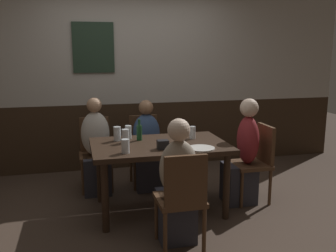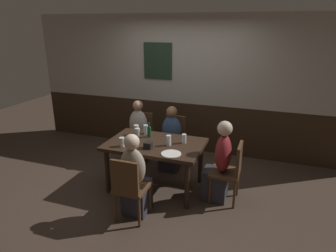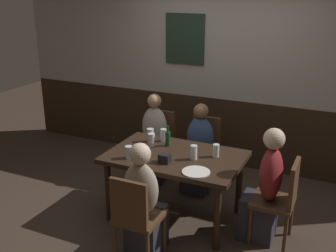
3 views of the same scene
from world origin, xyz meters
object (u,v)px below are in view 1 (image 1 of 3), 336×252
object	(u,v)px
chair_mid_far	(145,146)
person_mid_far	(147,152)
person_mid_near	(177,191)
chair_left_far	(95,149)
person_left_far	(96,153)
condiment_caddy	(163,145)
pint_glass_stout	(117,135)
plate_white_large	(201,148)
beer_bottle_green	(139,132)
chair_mid_near	(182,196)
highball_clear	(125,147)
pint_glass_amber	(180,137)
person_head_east	(243,159)
tumbler_water	(125,137)
chair_head_east	(256,159)
dining_table	(160,152)
tumbler_short	(128,133)
beer_glass_tall	(192,133)

from	to	relation	value
chair_mid_far	person_mid_far	size ratio (longest dim) A/B	0.80
person_mid_near	chair_left_far	bearing A→B (deg)	111.51
person_left_far	condiment_caddy	bearing A→B (deg)	-56.97
pint_glass_stout	plate_white_large	xyz separation A→B (m)	(0.77, -0.54, -0.06)
beer_bottle_green	condiment_caddy	xyz separation A→B (m)	(0.16, -0.43, -0.04)
chair_mid_near	highball_clear	bearing A→B (deg)	123.87
chair_left_far	person_left_far	distance (m)	0.16
pint_glass_amber	highball_clear	world-z (taller)	pint_glass_amber
chair_mid_far	highball_clear	distance (m)	1.26
person_head_east	chair_mid_near	bearing A→B (deg)	-137.84
pint_glass_amber	plate_white_large	world-z (taller)	pint_glass_amber
chair_mid_far	highball_clear	xyz separation A→B (m)	(-0.40, -1.16, 0.30)
plate_white_large	tumbler_water	bearing A→B (deg)	148.40
person_head_east	person_mid_far	world-z (taller)	person_head_east
tumbler_water	condiment_caddy	xyz separation A→B (m)	(0.33, -0.35, -0.02)
plate_white_large	chair_left_far	bearing A→B (deg)	129.72
person_head_east	tumbler_water	distance (m)	1.35
person_head_east	pint_glass_stout	xyz separation A→B (m)	(-1.38, 0.24, 0.30)
pint_glass_stout	chair_head_east	bearing A→B (deg)	-8.72
tumbler_water	pint_glass_stout	distance (m)	0.14
chair_head_east	tumbler_water	size ratio (longest dim) A/B	6.04
person_head_east	beer_bottle_green	world-z (taller)	person_head_east
person_left_far	pint_glass_stout	bearing A→B (deg)	-66.26
pint_glass_amber	highball_clear	bearing A→B (deg)	-157.29
beer_bottle_green	chair_head_east	bearing A→B (deg)	-8.82
dining_table	tumbler_short	distance (m)	0.45
chair_mid_far	chair_mid_near	size ratio (longest dim) A/B	1.00
tumbler_short	person_mid_near	bearing A→B (deg)	-74.43
person_mid_far	person_mid_near	world-z (taller)	person_mid_near
dining_table	beer_bottle_green	bearing A→B (deg)	131.61
dining_table	tumbler_water	size ratio (longest dim) A/B	9.76
person_left_far	beer_glass_tall	bearing A→B (deg)	-29.18
chair_mid_near	condiment_caddy	bearing A→B (deg)	91.40
plate_white_large	person_mid_near	bearing A→B (deg)	-131.49
condiment_caddy	person_head_east	bearing A→B (deg)	12.92
plate_white_large	person_left_far	bearing A→B (deg)	133.92
person_mid_near	beer_bottle_green	bearing A→B (deg)	101.13
beer_bottle_green	plate_white_large	distance (m)	0.75
highball_clear	plate_white_large	world-z (taller)	highball_clear
pint_glass_amber	beer_bottle_green	size ratio (longest dim) A/B	0.66
person_mid_far	beer_bottle_green	world-z (taller)	person_mid_far
pint_glass_amber	chair_head_east	bearing A→B (deg)	1.63
chair_mid_near	person_mid_near	bearing A→B (deg)	90.00
chair_mid_far	person_mid_near	size ratio (longest dim) A/B	0.77
chair_left_far	tumbler_water	bearing A→B (deg)	-69.40
chair_mid_near	person_mid_far	xyz separation A→B (m)	(-0.00, 1.59, -0.03)
highball_clear	beer_bottle_green	distance (m)	0.53
pint_glass_stout	beer_bottle_green	world-z (taller)	beer_bottle_green
chair_mid_far	condiment_caddy	distance (m)	1.14
chair_left_far	plate_white_large	distance (m)	1.56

